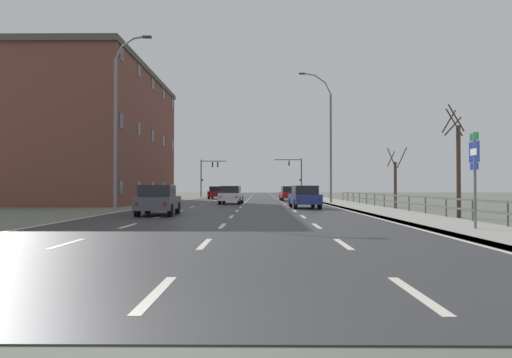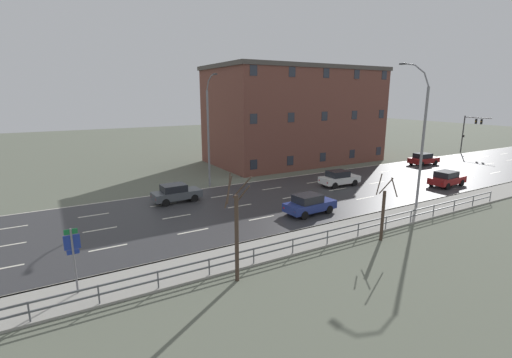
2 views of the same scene
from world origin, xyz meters
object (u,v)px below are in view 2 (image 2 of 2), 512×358
object	(u,v)px
car_mid_centre	(339,178)
brick_building	(294,115)
street_lamp_left_bank	(209,133)
car_near_left	(423,159)
street_lamp_midground	(421,139)
traffic_signal_left	(470,128)
highway_sign	(73,253)
car_far_left	(309,204)
car_distant	(176,193)
car_far_right	(447,178)

from	to	relation	value
car_mid_centre	brick_building	size ratio (longest dim) A/B	0.18
street_lamp_left_bank	car_near_left	xyz separation A→B (m)	(3.50, 28.73, -4.57)
street_lamp_midground	traffic_signal_left	xyz separation A→B (m)	(-14.33, 31.91, -1.65)
street_lamp_left_bank	car_mid_centre	world-z (taller)	street_lamp_left_bank
street_lamp_midground	car_near_left	bearing A→B (deg)	123.85
highway_sign	car_near_left	size ratio (longest dim) A/B	0.78
street_lamp_left_bank	car_mid_centre	xyz separation A→B (m)	(6.35, 11.39, -4.57)
car_far_left	car_distant	size ratio (longest dim) A/B	1.01
traffic_signal_left	brick_building	xyz separation A→B (m)	(-8.35, -27.73, 2.36)
car_mid_centre	car_distant	size ratio (longest dim) A/B	1.00
street_lamp_midground	car_near_left	distance (m)	20.98
car_near_left	highway_sign	bearing A→B (deg)	-70.28
car_near_left	street_lamp_left_bank	bearing A→B (deg)	-93.58
street_lamp_midground	highway_sign	xyz separation A→B (m)	(0.98, -25.14, -3.53)
street_lamp_left_bank	brick_building	bearing A→B (deg)	116.05
street_lamp_left_bank	car_far_left	bearing A→B (deg)	14.98
car_far_left	brick_building	xyz separation A→B (m)	(-19.72, 12.77, 5.52)
street_lamp_left_bank	highway_sign	size ratio (longest dim) A/B	3.36
street_lamp_left_bank	car_distant	world-z (taller)	street_lamp_left_bank
highway_sign	street_lamp_left_bank	bearing A→B (deg)	139.87
car_far_right	car_far_left	bearing A→B (deg)	-92.75
car_far_right	brick_building	world-z (taller)	brick_building
traffic_signal_left	street_lamp_midground	bearing A→B (deg)	-65.82
traffic_signal_left	car_near_left	xyz separation A→B (m)	(2.96, -14.95, -3.16)
street_lamp_left_bank	brick_building	world-z (taller)	brick_building
car_near_left	car_distant	distance (m)	33.43
car_near_left	car_mid_centre	size ratio (longest dim) A/B	1.00
car_distant	brick_building	world-z (taller)	brick_building
brick_building	car_mid_centre	bearing A→B (deg)	-17.91
car_far_left	traffic_signal_left	bearing A→B (deg)	102.34
car_far_right	car_distant	xyz separation A→B (m)	(-8.36, -25.32, 0.00)
car_far_left	car_mid_centre	size ratio (longest dim) A/B	1.00
highway_sign	car_distant	size ratio (longest dim) A/B	0.78
highway_sign	car_far_right	xyz separation A→B (m)	(-3.89, 33.98, -1.28)
traffic_signal_left	car_far_right	bearing A→B (deg)	-63.66
highway_sign	car_mid_centre	world-z (taller)	highway_sign
brick_building	car_far_left	bearing A→B (deg)	-32.92
street_lamp_midground	car_far_left	bearing A→B (deg)	-109.00
brick_building	highway_sign	bearing A→B (deg)	-51.11
highway_sign	street_lamp_midground	bearing A→B (deg)	92.23
street_lamp_left_bank	car_far_left	size ratio (longest dim) A/B	2.61
car_far_left	car_far_right	distance (m)	17.43
car_near_left	car_mid_centre	xyz separation A→B (m)	(2.84, -17.34, 0.00)
street_lamp_midground	car_distant	xyz separation A→B (m)	(-11.27, -16.48, -4.81)
traffic_signal_left	brick_building	world-z (taller)	brick_building
car_near_left	car_far_right	xyz separation A→B (m)	(8.46, -8.12, 0.00)
car_distant	car_near_left	bearing A→B (deg)	87.91
street_lamp_left_bank	street_lamp_midground	bearing A→B (deg)	38.36
car_far_left	car_near_left	bearing A→B (deg)	104.89
street_lamp_left_bank	car_mid_centre	bearing A→B (deg)	60.86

